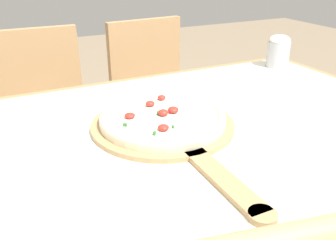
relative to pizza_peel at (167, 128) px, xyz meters
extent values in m
cube|color=#A87F51|center=(0.03, -0.06, -0.03)|extent=(1.43, 1.00, 0.03)
cylinder|color=#A87F51|center=(0.69, 0.38, -0.42)|extent=(0.06, 0.06, 0.75)
cube|color=white|center=(0.03, -0.06, -0.01)|extent=(1.35, 0.92, 0.00)
cylinder|color=tan|center=(0.00, 0.03, 0.00)|extent=(0.36, 0.36, 0.01)
cube|color=tan|center=(0.00, -0.24, 0.00)|extent=(0.04, 0.23, 0.01)
cylinder|color=tan|center=(0.00, -0.36, 0.00)|extent=(0.05, 0.05, 0.01)
cylinder|color=beige|center=(0.00, 0.03, 0.01)|extent=(0.31, 0.31, 0.02)
torus|color=beige|center=(0.00, 0.03, 0.02)|extent=(0.31, 0.31, 0.02)
cylinder|color=white|center=(0.00, 0.03, 0.02)|extent=(0.27, 0.27, 0.00)
ellipsoid|color=red|center=(0.00, 0.02, 0.03)|extent=(0.03, 0.03, 0.02)
ellipsoid|color=red|center=(-0.08, 0.05, 0.03)|extent=(0.03, 0.03, 0.01)
ellipsoid|color=red|center=(0.03, 0.03, 0.03)|extent=(0.03, 0.03, 0.02)
ellipsoid|color=red|center=(-0.01, 0.09, 0.03)|extent=(0.02, 0.02, 0.01)
ellipsoid|color=red|center=(-0.03, -0.05, 0.03)|extent=(0.03, 0.03, 0.01)
ellipsoid|color=red|center=(0.04, 0.12, 0.03)|extent=(0.02, 0.02, 0.01)
cube|color=#387533|center=(-0.06, -0.07, 0.03)|extent=(0.01, 0.01, 0.01)
cube|color=#387533|center=(-0.11, 0.01, 0.03)|extent=(0.01, 0.01, 0.01)
cube|color=#387533|center=(-0.01, 0.03, 0.03)|extent=(0.01, 0.01, 0.01)
cube|color=#387533|center=(-0.01, -0.05, 0.03)|extent=(0.00, 0.01, 0.01)
cube|color=#387533|center=(-0.04, -0.05, 0.03)|extent=(0.01, 0.00, 0.01)
cube|color=#387533|center=(-0.01, 0.10, 0.03)|extent=(0.00, 0.01, 0.01)
cube|color=#387533|center=(0.00, 0.02, 0.03)|extent=(0.01, 0.01, 0.01)
cylinder|color=tan|center=(-0.02, -0.43, 0.02)|extent=(0.39, 0.12, 0.05)
cube|color=tan|center=(-0.21, 0.71, -0.34)|extent=(0.41, 0.41, 0.02)
cube|color=tan|center=(-0.21, 0.89, -0.11)|extent=(0.38, 0.04, 0.44)
cylinder|color=tan|center=(-0.37, 0.55, -0.57)|extent=(0.04, 0.04, 0.44)
cylinder|color=tan|center=(-0.05, 0.55, -0.57)|extent=(0.04, 0.04, 0.44)
cylinder|color=tan|center=(-0.37, 0.87, -0.57)|extent=(0.04, 0.04, 0.44)
cylinder|color=tan|center=(-0.05, 0.87, -0.57)|extent=(0.04, 0.04, 0.44)
cube|color=tan|center=(0.32, 0.71, -0.34)|extent=(0.43, 0.43, 0.02)
cube|color=tan|center=(0.31, 0.89, -0.11)|extent=(0.38, 0.07, 0.44)
cylinder|color=tan|center=(0.18, 0.54, -0.57)|extent=(0.04, 0.04, 0.44)
cylinder|color=tan|center=(0.50, 0.56, -0.57)|extent=(0.04, 0.04, 0.44)
cylinder|color=tan|center=(0.15, 0.85, -0.57)|extent=(0.04, 0.04, 0.44)
cylinder|color=tan|center=(0.47, 0.88, -0.57)|extent=(0.04, 0.04, 0.44)
cylinder|color=#B2B7BC|center=(0.62, 0.31, 0.04)|extent=(0.08, 0.08, 0.09)
ellipsoid|color=white|center=(0.62, 0.31, 0.10)|extent=(0.08, 0.08, 0.04)
camera|label=1|loc=(-0.34, -0.70, 0.39)|focal=38.00mm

